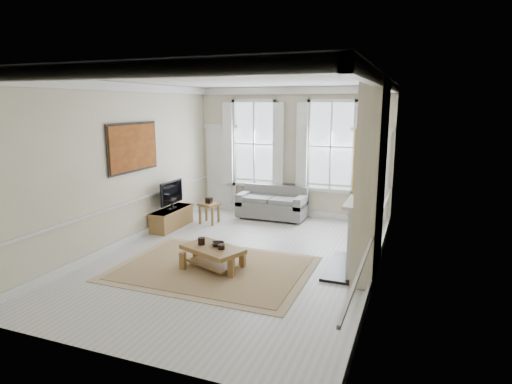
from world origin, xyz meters
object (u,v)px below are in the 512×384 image
at_px(sofa, 273,205).
at_px(coffee_table, 213,251).
at_px(tv_stand, 172,218).
at_px(side_table, 209,207).

distance_m(sofa, coffee_table, 3.80).
height_order(sofa, tv_stand, sofa).
relative_size(side_table, coffee_table, 0.41).
bearing_deg(side_table, coffee_table, -61.76).
bearing_deg(sofa, side_table, -141.14).
bearing_deg(side_table, sofa, 38.86).
height_order(sofa, coffee_table, sofa).
height_order(side_table, tv_stand, side_table).
bearing_deg(side_table, tv_stand, -133.58).
distance_m(sofa, tv_stand, 2.66).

